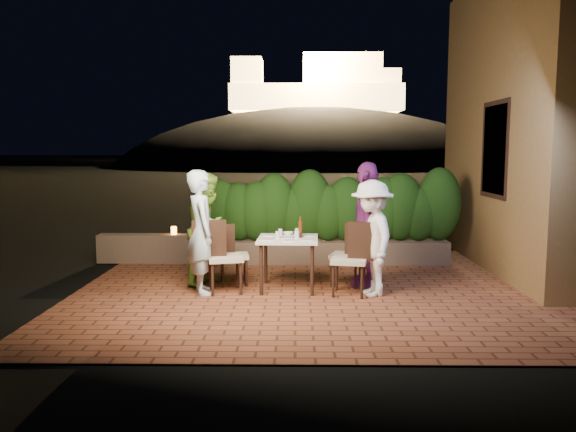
{
  "coord_description": "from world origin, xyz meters",
  "views": [
    {
      "loc": [
        -0.39,
        -7.54,
        2.0
      ],
      "look_at": [
        -0.49,
        0.47,
        1.05
      ],
      "focal_mm": 35.0,
      "sensor_mm": 36.0,
      "label": 1
    }
  ],
  "objects_px": {
    "bowl": "(288,233)",
    "chair_left_back": "(234,254)",
    "diner_green": "(209,229)",
    "diner_blue": "(202,232)",
    "chair_right_front": "(349,258)",
    "dining_table": "(288,263)",
    "beer_bottle": "(300,227)",
    "parapet_lamp": "(174,231)",
    "chair_right_back": "(346,254)",
    "chair_left_front": "(225,256)",
    "diner_white": "(372,238)",
    "diner_purple": "(367,224)"
  },
  "relations": [
    {
      "from": "chair_right_back",
      "to": "chair_right_front",
      "type": "bearing_deg",
      "value": 106.53
    },
    {
      "from": "beer_bottle",
      "to": "chair_left_front",
      "type": "relative_size",
      "value": 0.3
    },
    {
      "from": "diner_green",
      "to": "diner_purple",
      "type": "relative_size",
      "value": 0.91
    },
    {
      "from": "bowl",
      "to": "diner_white",
      "type": "bearing_deg",
      "value": -27.85
    },
    {
      "from": "parapet_lamp",
      "to": "beer_bottle",
      "type": "bearing_deg",
      "value": -40.21
    },
    {
      "from": "parapet_lamp",
      "to": "chair_left_back",
      "type": "bearing_deg",
      "value": -53.04
    },
    {
      "from": "bowl",
      "to": "chair_right_front",
      "type": "xyz_separation_m",
      "value": [
        0.85,
        -0.59,
        -0.26
      ]
    },
    {
      "from": "beer_bottle",
      "to": "chair_right_back",
      "type": "bearing_deg",
      "value": 16.09
    },
    {
      "from": "dining_table",
      "to": "chair_right_back",
      "type": "height_order",
      "value": "chair_right_back"
    },
    {
      "from": "chair_right_front",
      "to": "diner_blue",
      "type": "distance_m",
      "value": 2.07
    },
    {
      "from": "chair_left_front",
      "to": "chair_right_back",
      "type": "height_order",
      "value": "chair_left_front"
    },
    {
      "from": "dining_table",
      "to": "beer_bottle",
      "type": "xyz_separation_m",
      "value": [
        0.18,
        0.04,
        0.53
      ]
    },
    {
      "from": "dining_table",
      "to": "beer_bottle",
      "type": "bearing_deg",
      "value": 13.36
    },
    {
      "from": "chair_right_back",
      "to": "diner_green",
      "type": "distance_m",
      "value": 2.07
    },
    {
      "from": "diner_blue",
      "to": "parapet_lamp",
      "type": "bearing_deg",
      "value": 3.24
    },
    {
      "from": "diner_white",
      "to": "parapet_lamp",
      "type": "height_order",
      "value": "diner_white"
    },
    {
      "from": "beer_bottle",
      "to": "diner_purple",
      "type": "distance_m",
      "value": 1.0
    },
    {
      "from": "chair_right_front",
      "to": "chair_right_back",
      "type": "height_order",
      "value": "chair_right_front"
    },
    {
      "from": "chair_left_front",
      "to": "diner_green",
      "type": "xyz_separation_m",
      "value": [
        -0.3,
        0.5,
        0.32
      ]
    },
    {
      "from": "bowl",
      "to": "diner_blue",
      "type": "relative_size",
      "value": 0.09
    },
    {
      "from": "bowl",
      "to": "chair_left_back",
      "type": "bearing_deg",
      "value": -178.6
    },
    {
      "from": "dining_table",
      "to": "diner_purple",
      "type": "relative_size",
      "value": 0.46
    },
    {
      "from": "diner_purple",
      "to": "chair_left_front",
      "type": "bearing_deg",
      "value": -69.2
    },
    {
      "from": "dining_table",
      "to": "beer_bottle",
      "type": "height_order",
      "value": "beer_bottle"
    },
    {
      "from": "diner_purple",
      "to": "diner_green",
      "type": "bearing_deg",
      "value": -82.74
    },
    {
      "from": "diner_blue",
      "to": "parapet_lamp",
      "type": "relative_size",
      "value": 12.33
    },
    {
      "from": "chair_left_front",
      "to": "parapet_lamp",
      "type": "height_order",
      "value": "chair_left_front"
    },
    {
      "from": "chair_right_back",
      "to": "chair_left_front",
      "type": "bearing_deg",
      "value": 30.89
    },
    {
      "from": "diner_white",
      "to": "dining_table",
      "type": "bearing_deg",
      "value": -115.32
    },
    {
      "from": "dining_table",
      "to": "bowl",
      "type": "xyz_separation_m",
      "value": [
        -0.0,
        0.29,
        0.39
      ]
    },
    {
      "from": "dining_table",
      "to": "parapet_lamp",
      "type": "bearing_deg",
      "value": 136.79
    },
    {
      "from": "chair_left_front",
      "to": "chair_right_front",
      "type": "height_order",
      "value": "chair_left_front"
    },
    {
      "from": "chair_right_front",
      "to": "diner_blue",
      "type": "height_order",
      "value": "diner_blue"
    },
    {
      "from": "diner_green",
      "to": "diner_blue",
      "type": "bearing_deg",
      "value": -158.44
    },
    {
      "from": "chair_left_back",
      "to": "diner_blue",
      "type": "bearing_deg",
      "value": -136.28
    },
    {
      "from": "chair_right_front",
      "to": "diner_white",
      "type": "height_order",
      "value": "diner_white"
    },
    {
      "from": "dining_table",
      "to": "chair_right_front",
      "type": "height_order",
      "value": "chair_right_front"
    },
    {
      "from": "diner_green",
      "to": "chair_left_front",
      "type": "bearing_deg",
      "value": -126.07
    },
    {
      "from": "dining_table",
      "to": "diner_green",
      "type": "relative_size",
      "value": 0.51
    },
    {
      "from": "diner_green",
      "to": "chair_right_front",
      "type": "bearing_deg",
      "value": -83.77
    },
    {
      "from": "dining_table",
      "to": "diner_green",
      "type": "distance_m",
      "value": 1.3
    },
    {
      "from": "diner_blue",
      "to": "diner_purple",
      "type": "relative_size",
      "value": 0.94
    },
    {
      "from": "bowl",
      "to": "dining_table",
      "type": "bearing_deg",
      "value": -89.32
    },
    {
      "from": "chair_left_front",
      "to": "diner_white",
      "type": "height_order",
      "value": "diner_white"
    },
    {
      "from": "beer_bottle",
      "to": "dining_table",
      "type": "bearing_deg",
      "value": -166.64
    },
    {
      "from": "beer_bottle",
      "to": "diner_white",
      "type": "bearing_deg",
      "value": -20.35
    },
    {
      "from": "diner_green",
      "to": "parapet_lamp",
      "type": "xyz_separation_m",
      "value": [
        -0.88,
        1.61,
        -0.26
      ]
    },
    {
      "from": "beer_bottle",
      "to": "diner_blue",
      "type": "relative_size",
      "value": 0.18
    },
    {
      "from": "parapet_lamp",
      "to": "chair_left_front",
      "type": "bearing_deg",
      "value": -60.94
    },
    {
      "from": "chair_left_back",
      "to": "beer_bottle",
      "type": "bearing_deg",
      "value": -22.3
    }
  ]
}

